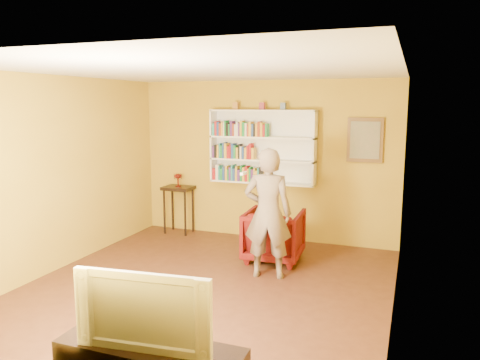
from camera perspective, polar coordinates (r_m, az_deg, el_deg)
name	(u,v)px	position (r m, az deg, el deg)	size (l,w,h in m)	color
room_shell	(203,211)	(5.75, -4.50, -3.78)	(5.30, 5.80, 2.88)	#422215
bookshelf	(263,147)	(7.88, 2.87, 4.05)	(1.80, 0.29, 1.23)	white
books_row_lower	(241,174)	(7.95, 0.14, 0.75)	(1.00, 0.19, 0.27)	maroon
books_row_middle	(234,152)	(7.95, -0.74, 3.49)	(0.75, 0.19, 0.27)	#512775
books_row_upper	(240,129)	(7.88, 0.01, 6.20)	(0.97, 0.19, 0.26)	teal
ornament_left	(236,106)	(7.95, -0.50, 9.01)	(0.09, 0.09, 0.12)	#A87030
ornament_centre	(262,106)	(7.79, 2.72, 8.99)	(0.09, 0.09, 0.12)	maroon
ornament_right	(283,106)	(7.69, 5.30, 8.94)	(0.08, 0.08, 0.11)	slate
framed_painting	(365,140)	(7.59, 15.00, 4.72)	(0.55, 0.05, 0.70)	#563A18
console_table	(178,195)	(8.46, -7.53, -1.77)	(0.52, 0.40, 0.85)	black
ruby_lustre	(178,177)	(8.41, -7.57, 0.33)	(0.15, 0.14, 0.23)	maroon
armchair	(274,235)	(7.01, 4.15, -6.72)	(0.81, 0.84, 0.76)	#470507
person	(268,213)	(6.23, 3.42, -4.08)	(0.64, 0.42, 1.75)	#6F5E52
game_remote	(243,173)	(5.89, 0.42, 0.83)	(0.04, 0.15, 0.04)	white
television	(148,307)	(3.65, -11.10, -14.95)	(1.05, 0.14, 0.61)	black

